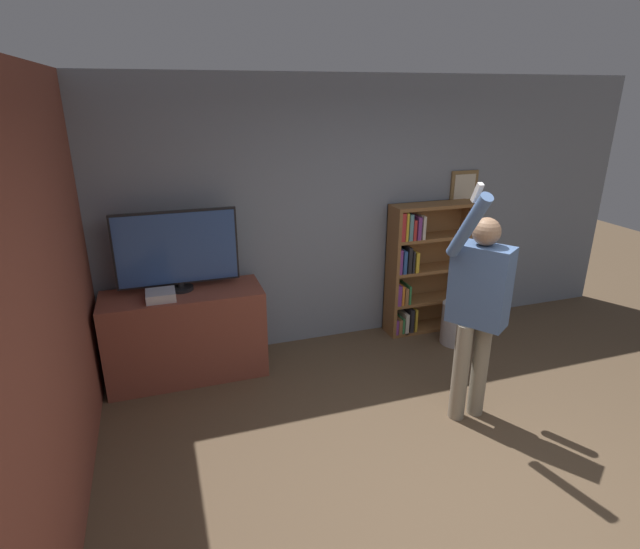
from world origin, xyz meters
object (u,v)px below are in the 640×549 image
at_px(game_console, 161,295).
at_px(person, 479,302).
at_px(bookshelf, 421,269).
at_px(television, 177,250).
at_px(waste_bin, 457,323).

bearing_deg(game_console, person, -28.80).
bearing_deg(person, bookshelf, 131.54).
distance_m(television, person, 2.57).
xyz_separation_m(bookshelf, person, (-0.40, -1.56, 0.30)).
height_order(person, waste_bin, person).
bearing_deg(television, person, -34.21).
bearing_deg(person, game_console, -152.95).
distance_m(television, waste_bin, 2.95).
height_order(television, waste_bin, television).
bearing_deg(television, waste_bin, -6.35).
height_order(game_console, bookshelf, bookshelf).
bearing_deg(person, television, -158.37).
bearing_deg(waste_bin, game_console, 177.49).
relative_size(television, game_console, 4.33).
distance_m(game_console, waste_bin, 3.01).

